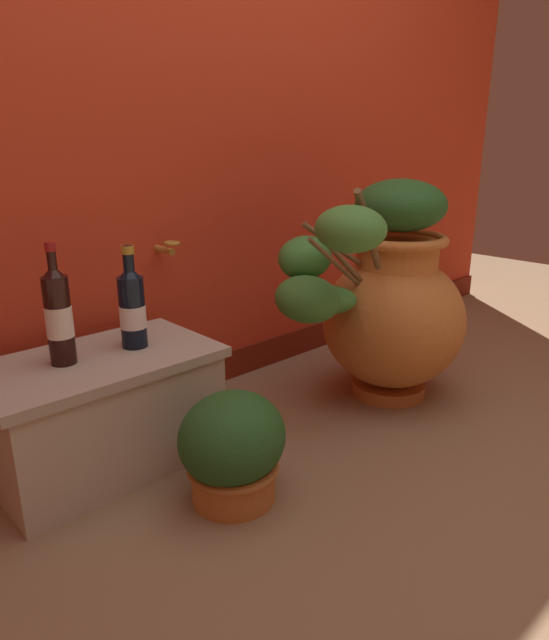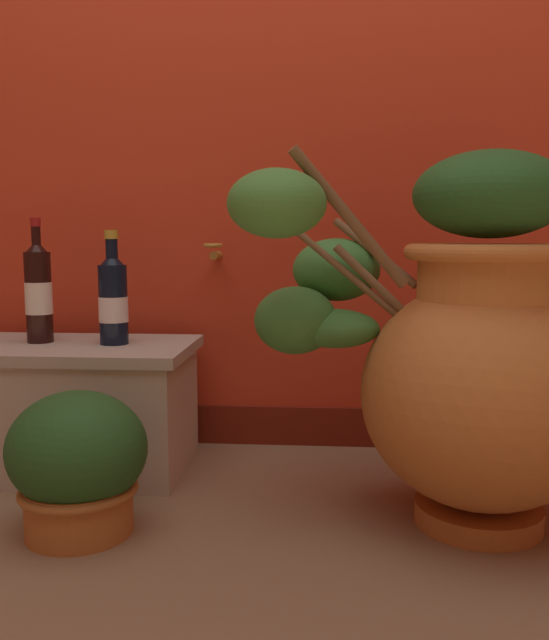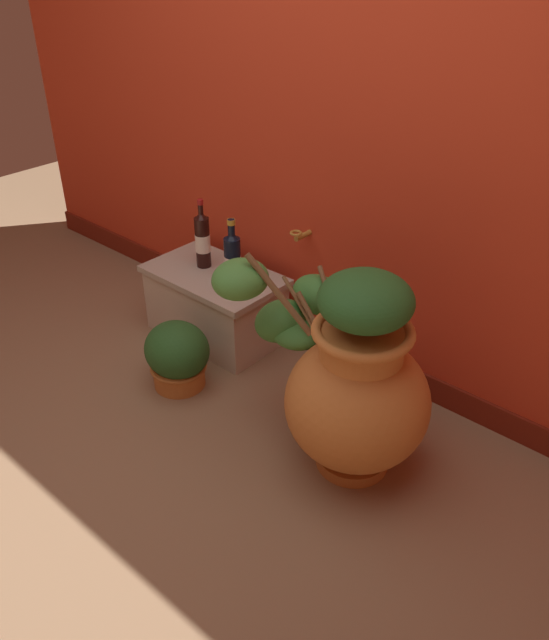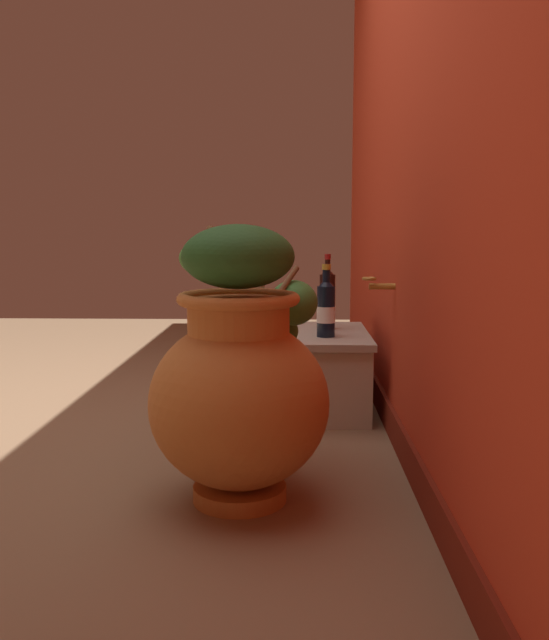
{
  "view_description": "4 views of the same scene",
  "coord_description": "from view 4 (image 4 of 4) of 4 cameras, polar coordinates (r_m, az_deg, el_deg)",
  "views": [
    {
      "loc": [
        -1.15,
        -0.61,
        0.95
      ],
      "look_at": [
        0.1,
        0.71,
        0.37
      ],
      "focal_mm": 31.35,
      "sensor_mm": 36.0,
      "label": 1
    },
    {
      "loc": [
        0.21,
        -0.9,
        0.64
      ],
      "look_at": [
        0.09,
        0.69,
        0.44
      ],
      "focal_mm": 37.03,
      "sensor_mm": 36.0,
      "label": 2
    },
    {
      "loc": [
        1.54,
        -1.02,
        1.8
      ],
      "look_at": [
        -0.03,
        0.77,
        0.3
      ],
      "focal_mm": 36.05,
      "sensor_mm": 36.0,
      "label": 3
    },
    {
      "loc": [
        2.52,
        0.71,
        0.82
      ],
      "look_at": [
        -0.02,
        0.64,
        0.47
      ],
      "focal_mm": 38.31,
      "sensor_mm": 36.0,
      "label": 4
    }
  ],
  "objects": [
    {
      "name": "ground_plane",
      "position": [
        2.74,
        -13.63,
        -9.76
      ],
      "size": [
        7.0,
        7.0,
        0.0
      ],
      "primitive_type": "plane",
      "color": "#896B4C"
    },
    {
      "name": "back_wall",
      "position": [
        2.61,
        13.06,
        18.09
      ],
      "size": [
        4.4,
        0.33,
        2.6
      ],
      "color": "red",
      "rests_on": "ground_plane"
    },
    {
      "name": "terracotta_urn",
      "position": [
        2.05,
        -2.82,
        -4.39
      ],
      "size": [
        0.81,
        0.53,
        0.83
      ],
      "color": "#C17033",
      "rests_on": "ground_plane"
    },
    {
      "name": "stone_ledge",
      "position": [
        3.08,
        4.06,
        -4.0
      ],
      "size": [
        0.67,
        0.4,
        0.35
      ],
      "color": "beige",
      "rests_on": "ground_plane"
    },
    {
      "name": "wine_bottle_left",
      "position": [
        3.12,
        4.43,
        1.87
      ],
      "size": [
        0.07,
        0.07,
        0.34
      ],
      "color": "black",
      "rests_on": "stone_ledge"
    },
    {
      "name": "wine_bottle_middle",
      "position": [
        2.91,
        4.33,
        1.15
      ],
      "size": [
        0.08,
        0.08,
        0.31
      ],
      "color": "black",
      "rests_on": "stone_ledge"
    },
    {
      "name": "potted_shrub",
      "position": [
        2.93,
        -3.75,
        -5.27
      ],
      "size": [
        0.3,
        0.28,
        0.32
      ],
      "color": "#C17033",
      "rests_on": "ground_plane"
    }
  ]
}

